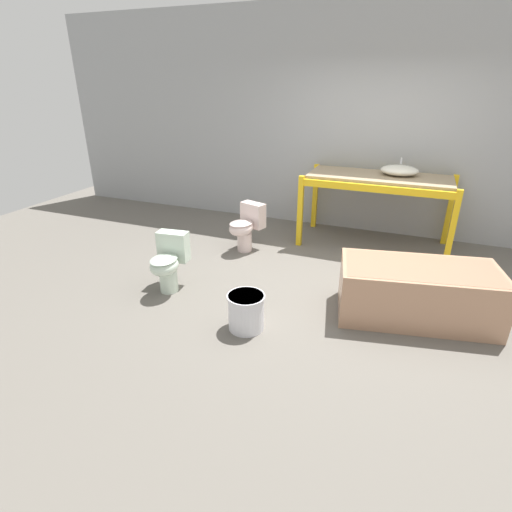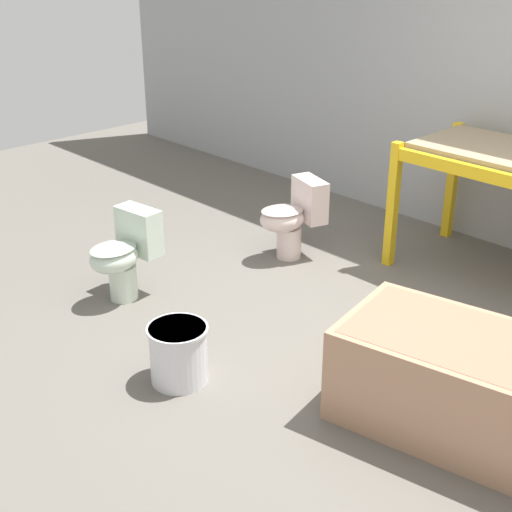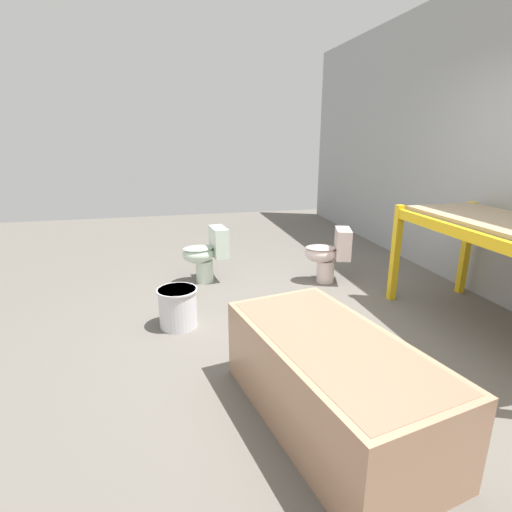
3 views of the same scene
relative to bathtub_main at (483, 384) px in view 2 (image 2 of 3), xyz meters
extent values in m
plane|color=#666059|center=(-0.81, 0.36, -0.31)|extent=(12.00, 12.00, 0.00)
cube|color=yellow|center=(-1.60, 1.39, 0.19)|extent=(0.07, 0.07, 1.00)
cube|color=yellow|center=(-1.60, 2.23, 0.19)|extent=(0.07, 0.07, 1.00)
cube|color=tan|center=(0.00, 0.00, -0.04)|extent=(1.59, 0.99, 0.54)
cube|color=#977056|center=(0.00, 0.00, 0.12)|extent=(1.50, 0.90, 0.23)
cylinder|color=silver|center=(-2.57, -0.46, -0.18)|extent=(0.20, 0.20, 0.26)
ellipsoid|color=silver|center=(-2.56, -0.53, 0.03)|extent=(0.34, 0.40, 0.20)
ellipsoid|color=#A3B3A3|center=(-2.56, -0.53, 0.10)|extent=(0.32, 0.38, 0.03)
cube|color=silver|center=(-2.59, -0.28, 0.16)|extent=(0.36, 0.20, 0.34)
cylinder|color=silver|center=(-2.24, 0.91, -0.18)|extent=(0.20, 0.20, 0.26)
ellipsoid|color=silver|center=(-2.26, 0.85, 0.03)|extent=(0.40, 0.44, 0.20)
ellipsoid|color=#BBA7A3|center=(-2.26, 0.85, 0.10)|extent=(0.38, 0.42, 0.03)
cube|color=silver|center=(-2.19, 1.08, 0.16)|extent=(0.38, 0.26, 0.34)
cylinder|color=silver|center=(-1.48, -0.82, -0.13)|extent=(0.34, 0.34, 0.36)
cylinder|color=silver|center=(-1.48, -0.82, 0.04)|extent=(0.36, 0.36, 0.02)
camera|label=1|loc=(-0.19, -3.77, 1.88)|focal=28.00mm
camera|label=2|loc=(1.39, -2.95, 2.11)|focal=50.00mm
camera|label=3|loc=(1.87, -0.89, 1.34)|focal=28.00mm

